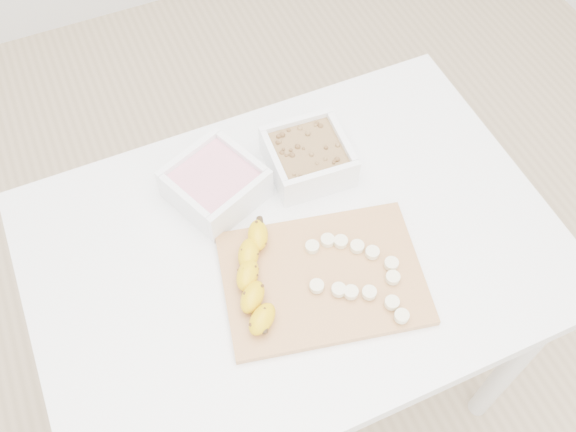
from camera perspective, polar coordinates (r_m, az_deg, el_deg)
name	(u,v)px	position (r m, az deg, el deg)	size (l,w,h in m)	color
ground	(292,376)	(1.91, 0.37, -14.08)	(3.50, 3.50, 0.00)	#C6AD89
table	(294,269)	(1.31, 0.53, -4.74)	(1.00, 0.70, 0.75)	white
bowl_yogurt	(215,184)	(1.26, -6.49, 2.89)	(0.21, 0.21, 0.08)	white
bowl_granola	(308,156)	(1.30, 1.79, 5.31)	(0.17, 0.17, 0.07)	white
cutting_board	(323,278)	(1.18, 3.10, -5.50)	(0.36, 0.26, 0.01)	tan
banana	(256,278)	(1.15, -2.88, -5.55)	(0.06, 0.22, 0.04)	#E4B309
banana_slices	(358,272)	(1.18, 6.27, -5.00)	(0.17, 0.22, 0.02)	beige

